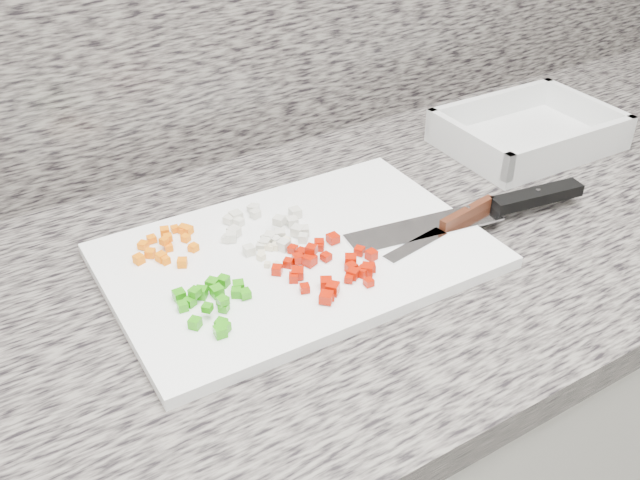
{
  "coord_description": "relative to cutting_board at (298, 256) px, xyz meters",
  "views": [
    {
      "loc": [
        -0.35,
        0.82,
        1.41
      ],
      "look_at": [
        0.02,
        1.42,
        0.94
      ],
      "focal_mm": 40.0,
      "sensor_mm": 36.0,
      "label": 1
    }
  ],
  "objects": [
    {
      "name": "garlic_pile",
      "position": [
        -0.03,
        0.01,
        0.01
      ],
      "size": [
        0.06,
        0.05,
        0.01
      ],
      "color": "beige",
      "rests_on": "cutting_board"
    },
    {
      "name": "onion_pile",
      "position": [
        -0.01,
        0.06,
        0.01
      ],
      "size": [
        0.12,
        0.11,
        0.02
      ],
      "color": "beige",
      "rests_on": "cutting_board"
    },
    {
      "name": "red_pepper_pile",
      "position": [
        0.01,
        -0.06,
        0.01
      ],
      "size": [
        0.12,
        0.12,
        0.02
      ],
      "color": "#A61302",
      "rests_on": "cutting_board"
    },
    {
      "name": "countertop",
      "position": [
        0.0,
        -0.0,
        -0.03
      ],
      "size": [
        3.96,
        0.64,
        0.04
      ],
      "primitive_type": "cube",
      "color": "slate",
      "rests_on": "cabinet"
    },
    {
      "name": "chef_knife",
      "position": [
        0.28,
        -0.06,
        0.01
      ],
      "size": [
        0.35,
        0.09,
        0.02
      ],
      "rotation": [
        0.0,
        0.0,
        -0.16
      ],
      "color": "silver",
      "rests_on": "cutting_board"
    },
    {
      "name": "tray",
      "position": [
        0.47,
        0.08,
        0.01
      ],
      "size": [
        0.27,
        0.2,
        0.05
      ],
      "rotation": [
        0.0,
        0.0,
        -0.03
      ],
      "color": "silver",
      "rests_on": "countertop"
    },
    {
      "name": "cutting_board",
      "position": [
        0.0,
        0.0,
        0.0
      ],
      "size": [
        0.46,
        0.31,
        0.02
      ],
      "primitive_type": "cube",
      "rotation": [
        0.0,
        0.0,
        -0.02
      ],
      "color": "white",
      "rests_on": "countertop"
    },
    {
      "name": "green_pepper_pile",
      "position": [
        -0.13,
        -0.04,
        0.01
      ],
      "size": [
        0.08,
        0.09,
        0.02
      ],
      "color": "#27910D",
      "rests_on": "cutting_board"
    },
    {
      "name": "paring_knife",
      "position": [
        0.2,
        -0.06,
        0.01
      ],
      "size": [
        0.2,
        0.05,
        0.02
      ],
      "rotation": [
        0.0,
        0.0,
        0.16
      ],
      "color": "silver",
      "rests_on": "cutting_board"
    },
    {
      "name": "carrot_pile",
      "position": [
        -0.13,
        0.09,
        0.01
      ],
      "size": [
        0.09,
        0.09,
        0.02
      ],
      "color": "orange",
      "rests_on": "cutting_board"
    }
  ]
}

